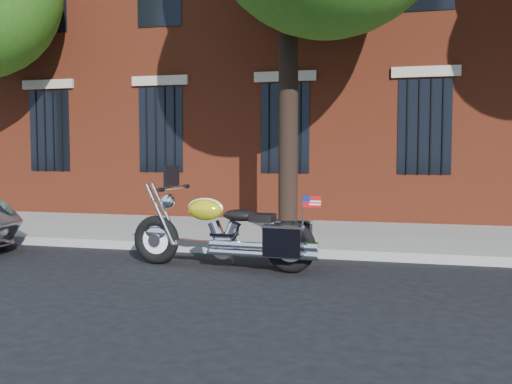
# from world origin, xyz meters

# --- Properties ---
(ground) EXTENTS (120.00, 120.00, 0.00)m
(ground) POSITION_xyz_m (0.00, 0.00, 0.00)
(ground) COLOR black
(ground) RESTS_ON ground
(curb) EXTENTS (40.00, 0.16, 0.15)m
(curb) POSITION_xyz_m (0.00, 1.38, 0.07)
(curb) COLOR gray
(curb) RESTS_ON ground
(sidewalk) EXTENTS (40.00, 3.60, 0.15)m
(sidewalk) POSITION_xyz_m (0.00, 3.26, 0.07)
(sidewalk) COLOR gray
(sidewalk) RESTS_ON ground
(building) EXTENTS (26.00, 10.08, 12.00)m
(building) POSITION_xyz_m (0.00, 10.06, 6.00)
(building) COLOR maroon
(building) RESTS_ON ground
(motorcycle) EXTENTS (2.89, 0.91, 1.47)m
(motorcycle) POSITION_xyz_m (0.20, 0.18, 0.50)
(motorcycle) COLOR black
(motorcycle) RESTS_ON ground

